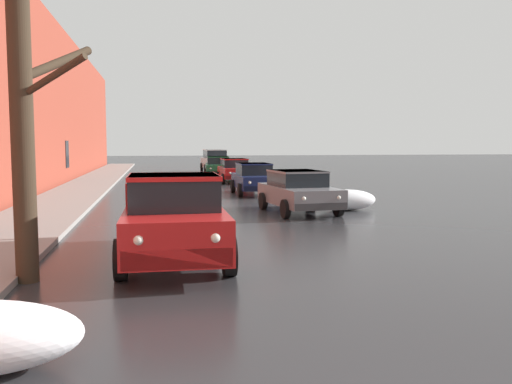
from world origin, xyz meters
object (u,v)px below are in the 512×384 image
at_px(bare_tree_second_along_sidewalk, 24,75).
at_px(sedan_red_parked_far_down_block, 234,170).
at_px(sedan_darkblue_parked_kerbside_mid, 254,178).
at_px(sedan_grey_parked_kerbside_close, 298,190).
at_px(sedan_green_queued_behind_truck, 218,166).
at_px(suv_white_at_far_intersection, 215,160).
at_px(pickup_truck_red_approaching_near_lane, 173,217).

bearing_deg(bare_tree_second_along_sidewalk, sedan_red_parked_far_down_block, 73.42).
distance_m(sedan_darkblue_parked_kerbside_mid, sedan_red_parked_far_down_block, 7.60).
bearing_deg(bare_tree_second_along_sidewalk, sedan_grey_parked_kerbside_close, 49.92).
distance_m(sedan_green_queued_behind_truck, suv_white_at_far_intersection, 6.69).
height_order(sedan_grey_parked_kerbside_close, sedan_darkblue_parked_kerbside_mid, same).
height_order(sedan_grey_parked_kerbside_close, sedan_red_parked_far_down_block, same).
xyz_separation_m(sedan_darkblue_parked_kerbside_mid, sedan_red_parked_far_down_block, (0.17, 7.60, 0.00)).
height_order(pickup_truck_red_approaching_near_lane, sedan_darkblue_parked_kerbside_mid, pickup_truck_red_approaching_near_lane).
relative_size(pickup_truck_red_approaching_near_lane, sedan_grey_parked_kerbside_close, 1.25).
bearing_deg(sedan_darkblue_parked_kerbside_mid, sedan_red_parked_far_down_block, 88.70).
relative_size(sedan_grey_parked_kerbside_close, suv_white_at_far_intersection, 0.86).
height_order(bare_tree_second_along_sidewalk, sedan_grey_parked_kerbside_close, bare_tree_second_along_sidewalk).
relative_size(pickup_truck_red_approaching_near_lane, suv_white_at_far_intersection, 1.08).
bearing_deg(sedan_green_queued_behind_truck, sedan_darkblue_parked_kerbside_mid, -89.11).
bearing_deg(bare_tree_second_along_sidewalk, sedan_green_queued_behind_truck, 77.29).
height_order(bare_tree_second_along_sidewalk, pickup_truck_red_approaching_near_lane, bare_tree_second_along_sidewalk).
bearing_deg(pickup_truck_red_approaching_near_lane, suv_white_at_far_intersection, 82.58).
bearing_deg(suv_white_at_far_intersection, bare_tree_second_along_sidewalk, -101.09).
height_order(sedan_darkblue_parked_kerbside_mid, sedan_green_queued_behind_truck, same).
relative_size(sedan_red_parked_far_down_block, suv_white_at_far_intersection, 0.85).
bearing_deg(sedan_red_parked_far_down_block, sedan_grey_parked_kerbside_close, -89.52).
bearing_deg(sedan_grey_parked_kerbside_close, sedan_darkblue_parked_kerbside_mid, 92.46).
xyz_separation_m(sedan_green_queued_behind_truck, suv_white_at_far_intersection, (0.48, 6.67, 0.24)).
distance_m(pickup_truck_red_approaching_near_lane, suv_white_at_far_intersection, 33.82).
xyz_separation_m(pickup_truck_red_approaching_near_lane, sedan_grey_parked_kerbside_close, (4.38, 6.93, -0.13)).
relative_size(bare_tree_second_along_sidewalk, pickup_truck_red_approaching_near_lane, 1.32).
relative_size(sedan_grey_parked_kerbside_close, sedan_green_queued_behind_truck, 0.94).
bearing_deg(sedan_grey_parked_kerbside_close, sedan_red_parked_far_down_block, 90.48).
distance_m(bare_tree_second_along_sidewalk, sedan_grey_parked_kerbside_close, 10.93).
xyz_separation_m(pickup_truck_red_approaching_near_lane, sedan_red_parked_far_down_block, (4.26, 21.33, -0.13)).
height_order(pickup_truck_red_approaching_near_lane, sedan_green_queued_behind_truck, pickup_truck_red_approaching_near_lane).
height_order(pickup_truck_red_approaching_near_lane, suv_white_at_far_intersection, suv_white_at_far_intersection).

